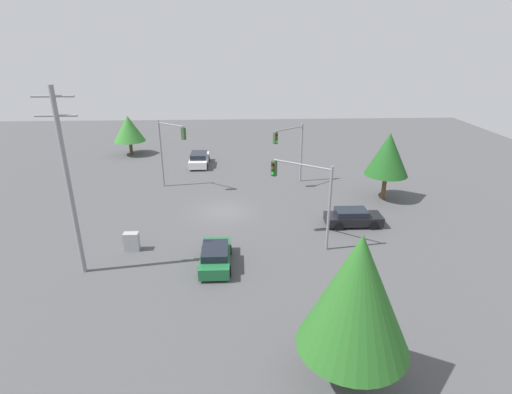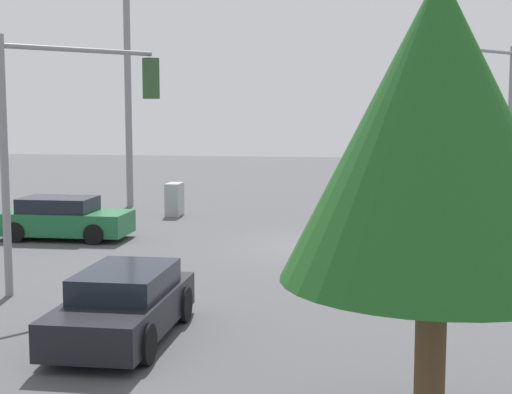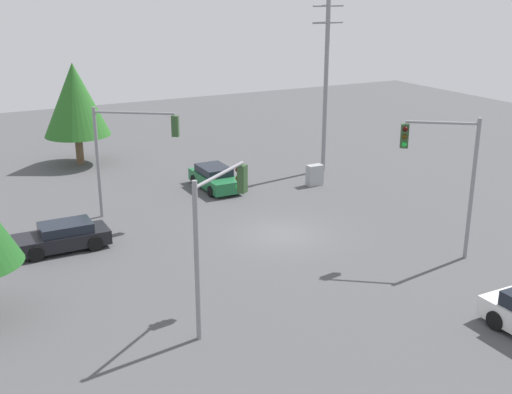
{
  "view_description": "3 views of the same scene",
  "coord_description": "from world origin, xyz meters",
  "views": [
    {
      "loc": [
        -1.37,
        30.22,
        13.3
      ],
      "look_at": [
        -2.64,
        1.32,
        1.75
      ],
      "focal_mm": 28.0,
      "sensor_mm": 36.0,
      "label": 1
    },
    {
      "loc": [
        -23.6,
        -1.53,
        4.37
      ],
      "look_at": [
        -1.67,
        1.82,
        1.71
      ],
      "focal_mm": 55.0,
      "sensor_mm": 36.0,
      "label": 2
    },
    {
      "loc": [
        -14.83,
        -25.53,
        11.71
      ],
      "look_at": [
        -0.79,
        1.2,
        1.71
      ],
      "focal_mm": 45.0,
      "sensor_mm": 36.0,
      "label": 3
    }
  ],
  "objects": [
    {
      "name": "traffic_signal_main",
      "position": [
        4.92,
        -5.61,
        4.33
      ],
      "size": [
        2.77,
        2.11,
        6.39
      ],
      "rotation": [
        0.0,
        0.0,
        2.51
      ],
      "color": "gray",
      "rests_on": "ground_plane"
    },
    {
      "name": "tree_right",
      "position": [
        -14.11,
        -2.23,
        4.06
      ],
      "size": [
        3.7,
        3.7,
        5.92
      ],
      "color": "brown",
      "rests_on": "ground_plane"
    },
    {
      "name": "ground_plane",
      "position": [
        0.0,
        0.0,
        0.0
      ],
      "size": [
        80.0,
        80.0,
        0.0
      ],
      "primitive_type": "plane",
      "color": "#4C4C4F"
    },
    {
      "name": "utility_pole_tall",
      "position": [
        8.21,
        8.75,
        5.85
      ],
      "size": [
        2.2,
        0.28,
        11.1
      ],
      "color": "gray",
      "rests_on": "ground_plane"
    },
    {
      "name": "sedan_dark",
      "position": [
        -9.93,
        3.05,
        0.64
      ],
      "size": [
        4.24,
        1.86,
        1.29
      ],
      "rotation": [
        0.0,
        0.0,
        1.57
      ],
      "color": "black",
      "rests_on": "ground_plane"
    },
    {
      "name": "sedan_green",
      "position": [
        0.2,
        8.41,
        0.66
      ],
      "size": [
        1.94,
        4.18,
        1.35
      ],
      "rotation": [
        0.0,
        0.0,
        3.14
      ],
      "color": "#1E6638",
      "rests_on": "ground_plane"
    },
    {
      "name": "electrical_cabinet",
      "position": [
        5.9,
        6.2,
        0.64
      ],
      "size": [
        0.98,
        0.55,
        1.27
      ],
      "primitive_type": "cube",
      "color": "#9EA0A3",
      "rests_on": "ground_plane"
    },
    {
      "name": "traffic_signal_aux",
      "position": [
        -5.72,
        5.66,
        4.07
      ],
      "size": [
        3.73,
        2.72,
        5.88
      ],
      "rotation": [
        0.0,
        0.0,
        -0.61
      ],
      "color": "gray",
      "rests_on": "ground_plane"
    }
  ]
}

